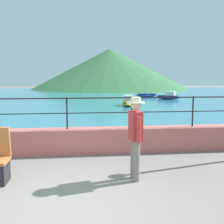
% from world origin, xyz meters
% --- Properties ---
extents(ground_plane, '(120.00, 120.00, 0.00)m').
position_xyz_m(ground_plane, '(0.00, 0.00, 0.00)').
color(ground_plane, slate).
extents(promenade_wall, '(20.00, 0.56, 0.70)m').
position_xyz_m(promenade_wall, '(0.00, 3.20, 0.35)').
color(promenade_wall, '#BC605B').
rests_on(promenade_wall, ground).
extents(railing, '(18.44, 0.04, 0.90)m').
position_xyz_m(railing, '(0.00, 3.20, 1.32)').
color(railing, black).
rests_on(railing, promenade_wall).
extents(lake_water, '(64.00, 44.32, 0.06)m').
position_xyz_m(lake_water, '(0.00, 25.84, 0.03)').
color(lake_water, teal).
rests_on(lake_water, ground).
extents(hill_main, '(28.05, 28.05, 7.18)m').
position_xyz_m(hill_main, '(5.56, 44.19, 3.59)').
color(hill_main, '#33663D').
rests_on(hill_main, ground).
extents(hill_secondary, '(10.50, 10.50, 3.96)m').
position_xyz_m(hill_secondary, '(9.81, 42.61, 1.98)').
color(hill_secondary, '#285633').
rests_on(hill_secondary, ground).
extents(person_walking, '(0.38, 0.57, 1.75)m').
position_xyz_m(person_walking, '(1.51, 1.03, 0.98)').
color(person_walking, slate).
rests_on(person_walking, ground).
extents(boat_0, '(1.22, 2.40, 0.76)m').
position_xyz_m(boat_0, '(3.83, 15.03, 0.33)').
color(boat_0, gold).
rests_on(boat_0, lake_water).
extents(boat_1, '(2.44, 1.94, 0.76)m').
position_xyz_m(boat_1, '(8.60, 20.25, 0.33)').
color(boat_1, '#2D4C9E').
rests_on(boat_1, lake_water).
extents(boat_2, '(2.32, 0.95, 2.06)m').
position_xyz_m(boat_2, '(7.27, 23.34, 0.26)').
color(boat_2, '#2D4C9E').
rests_on(boat_2, lake_water).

